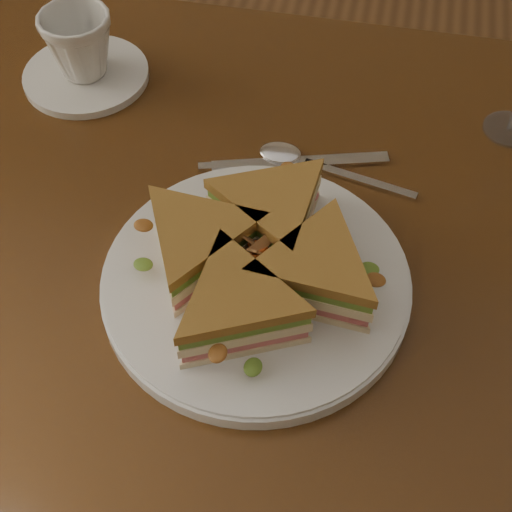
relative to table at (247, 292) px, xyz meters
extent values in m
plane|color=brown|center=(0.00, 0.00, -0.65)|extent=(6.00, 6.00, 0.00)
cube|color=#351D0C|center=(0.00, 0.00, 0.08)|extent=(1.20, 0.80, 0.04)
cylinder|color=#301D0E|center=(-0.54, 0.34, -0.30)|extent=(0.06, 0.06, 0.71)
cylinder|color=silver|center=(0.02, -0.06, 0.11)|extent=(0.30, 0.30, 0.02)
cube|color=silver|center=(0.11, 0.10, 0.10)|extent=(0.13, 0.04, 0.00)
ellipsoid|color=silver|center=(0.01, 0.12, 0.10)|extent=(0.05, 0.03, 0.01)
cube|color=silver|center=(0.04, 0.12, 0.10)|extent=(0.20, 0.07, 0.00)
cube|color=silver|center=(-0.05, 0.09, 0.10)|extent=(0.05, 0.02, 0.00)
cylinder|color=white|center=(0.27, 0.22, 0.10)|extent=(0.06, 0.06, 0.00)
cylinder|color=silver|center=(-0.25, 0.21, 0.10)|extent=(0.16, 0.16, 0.01)
imported|color=silver|center=(-0.25, 0.21, 0.15)|extent=(0.10, 0.10, 0.08)
camera|label=1|loc=(0.10, -0.45, 0.67)|focal=50.00mm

